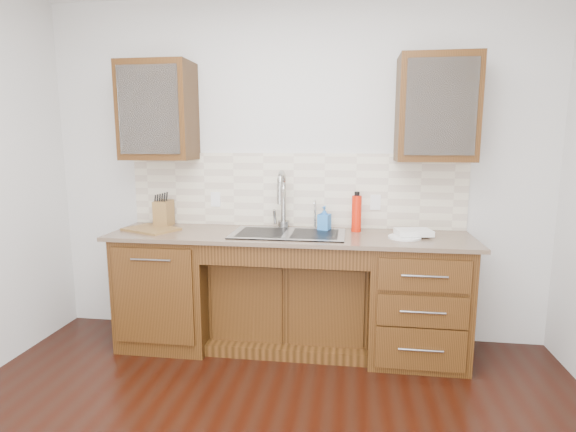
# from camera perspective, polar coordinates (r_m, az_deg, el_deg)

# --- Properties ---
(wall_back) EXTENTS (4.00, 0.10, 2.70)m
(wall_back) POSITION_cam_1_polar(r_m,az_deg,el_deg) (3.67, 0.87, 5.66)
(wall_back) COLOR silver
(wall_back) RESTS_ON ground
(base_cabinet_left) EXTENTS (0.70, 0.62, 0.88)m
(base_cabinet_left) POSITION_cam_1_polar(r_m,az_deg,el_deg) (3.75, -14.63, -8.79)
(base_cabinet_left) COLOR #593014
(base_cabinet_left) RESTS_ON ground
(base_cabinet_center) EXTENTS (1.20, 0.44, 0.70)m
(base_cabinet_center) POSITION_cam_1_polar(r_m,az_deg,el_deg) (3.62, 0.29, -10.65)
(base_cabinet_center) COLOR #593014
(base_cabinet_center) RESTS_ON ground
(base_cabinet_right) EXTENTS (0.70, 0.62, 0.88)m
(base_cabinet_right) POSITION_cam_1_polar(r_m,az_deg,el_deg) (3.51, 15.89, -10.12)
(base_cabinet_right) COLOR #593014
(base_cabinet_right) RESTS_ON ground
(countertop) EXTENTS (2.70, 0.65, 0.03)m
(countertop) POSITION_cam_1_polar(r_m,az_deg,el_deg) (3.37, 0.06, -2.53)
(countertop) COLOR #84705B
(countertop) RESTS_ON base_cabinet_left
(backsplash) EXTENTS (2.70, 0.02, 0.59)m
(backsplash) POSITION_cam_1_polar(r_m,az_deg,el_deg) (3.62, 0.75, 3.30)
(backsplash) COLOR beige
(backsplash) RESTS_ON wall_back
(sink) EXTENTS (0.84, 0.46, 0.19)m
(sink) POSITION_cam_1_polar(r_m,az_deg,el_deg) (3.37, 0.02, -3.75)
(sink) COLOR #9E9EA5
(sink) RESTS_ON countertop
(faucet) EXTENTS (0.04, 0.04, 0.40)m
(faucet) POSITION_cam_1_polar(r_m,az_deg,el_deg) (3.55, -0.58, 1.62)
(faucet) COLOR #999993
(faucet) RESTS_ON countertop
(filter_tap) EXTENTS (0.02, 0.02, 0.24)m
(filter_tap) POSITION_cam_1_polar(r_m,az_deg,el_deg) (3.54, 3.45, 0.28)
(filter_tap) COLOR #999993
(filter_tap) RESTS_ON countertop
(upper_cabinet_left) EXTENTS (0.55, 0.34, 0.75)m
(upper_cabinet_left) POSITION_cam_1_polar(r_m,az_deg,el_deg) (3.74, -16.16, 12.64)
(upper_cabinet_left) COLOR #593014
(upper_cabinet_left) RESTS_ON wall_back
(upper_cabinet_right) EXTENTS (0.55, 0.34, 0.75)m
(upper_cabinet_right) POSITION_cam_1_polar(r_m,az_deg,el_deg) (3.47, 18.32, 12.80)
(upper_cabinet_right) COLOR #593014
(upper_cabinet_right) RESTS_ON wall_back
(outlet_left) EXTENTS (0.08, 0.01, 0.12)m
(outlet_left) POSITION_cam_1_polar(r_m,az_deg,el_deg) (3.76, -9.17, 2.10)
(outlet_left) COLOR white
(outlet_left) RESTS_ON backsplash
(outlet_right) EXTENTS (0.08, 0.01, 0.12)m
(outlet_right) POSITION_cam_1_polar(r_m,az_deg,el_deg) (3.60, 11.04, 1.72)
(outlet_right) COLOR white
(outlet_right) RESTS_ON backsplash
(soap_bottle) EXTENTS (0.11, 0.11, 0.19)m
(soap_bottle) POSITION_cam_1_polar(r_m,az_deg,el_deg) (3.47, 4.63, -0.32)
(soap_bottle) COLOR blue
(soap_bottle) RESTS_ON countertop
(water_bottle) EXTENTS (0.09, 0.09, 0.28)m
(water_bottle) POSITION_cam_1_polar(r_m,az_deg,el_deg) (3.47, 8.69, 0.30)
(water_bottle) COLOR red
(water_bottle) RESTS_ON countertop
(plate) EXTENTS (0.27, 0.27, 0.01)m
(plate) POSITION_cam_1_polar(r_m,az_deg,el_deg) (3.33, 14.58, -2.62)
(plate) COLOR white
(plate) RESTS_ON countertop
(dish_towel) EXTENTS (0.28, 0.22, 0.04)m
(dish_towel) POSITION_cam_1_polar(r_m,az_deg,el_deg) (3.38, 15.66, -2.00)
(dish_towel) COLOR silver
(dish_towel) RESTS_ON plate
(knife_block) EXTENTS (0.12, 0.19, 0.21)m
(knife_block) POSITION_cam_1_polar(r_m,az_deg,el_deg) (3.79, -15.50, 0.33)
(knife_block) COLOR brown
(knife_block) RESTS_ON countertop
(cutting_board) EXTENTS (0.47, 0.41, 0.02)m
(cutting_board) POSITION_cam_1_polar(r_m,az_deg,el_deg) (3.65, -16.99, -1.61)
(cutting_board) COLOR brown
(cutting_board) RESTS_ON countertop
(cup_left_a) EXTENTS (0.14, 0.14, 0.09)m
(cup_left_a) POSITION_cam_1_polar(r_m,az_deg,el_deg) (3.79, -18.12, 11.66)
(cup_left_a) COLOR silver
(cup_left_a) RESTS_ON upper_cabinet_left
(cup_left_b) EXTENTS (0.11, 0.11, 0.08)m
(cup_left_b) POSITION_cam_1_polar(r_m,az_deg,el_deg) (3.70, -14.77, 11.84)
(cup_left_b) COLOR white
(cup_left_b) RESTS_ON upper_cabinet_left
(cup_right_a) EXTENTS (0.14, 0.14, 0.09)m
(cup_right_a) POSITION_cam_1_polar(r_m,az_deg,el_deg) (3.46, 17.10, 11.96)
(cup_right_a) COLOR silver
(cup_right_a) RESTS_ON upper_cabinet_right
(cup_right_b) EXTENTS (0.14, 0.14, 0.10)m
(cup_right_b) POSITION_cam_1_polar(r_m,az_deg,el_deg) (3.48, 19.41, 11.94)
(cup_right_b) COLOR silver
(cup_right_b) RESTS_ON upper_cabinet_right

